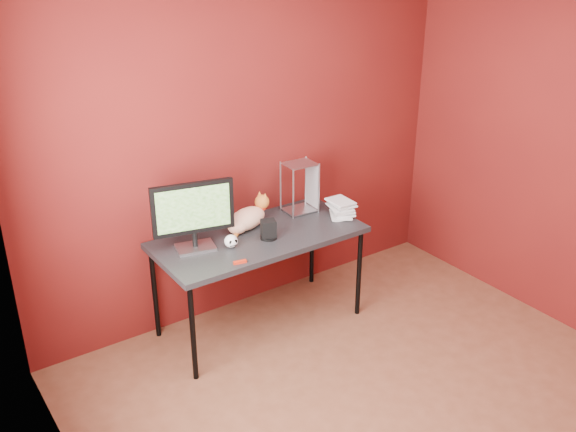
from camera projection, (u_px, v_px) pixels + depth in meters
room at (421, 202)px, 3.33m from camera, size 3.52×3.52×2.61m
desk at (259, 241)px, 4.58m from camera, size 1.50×0.70×0.75m
monitor at (193, 213)px, 4.26m from camera, size 0.55×0.23×0.48m
cat at (247, 218)px, 4.63m from camera, size 0.45×0.30×0.23m
skull_mug at (231, 241)px, 4.37m from camera, size 0.09×0.09×0.09m
speaker at (268, 230)px, 4.49m from camera, size 0.12×0.12×0.14m
book_stack at (333, 136)px, 4.61m from camera, size 0.24×0.26×1.26m
wire_rack at (300, 187)px, 4.87m from camera, size 0.24×0.20×0.39m
pocket_knife at (240, 262)px, 4.17m from camera, size 0.09×0.04×0.02m
black_gadget at (269, 238)px, 4.49m from camera, size 0.05×0.04×0.02m
washer at (239, 262)px, 4.19m from camera, size 0.04×0.04×0.00m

